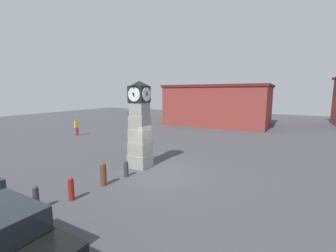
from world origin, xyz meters
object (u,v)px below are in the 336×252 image
at_px(bollard_end_row, 126,168).
at_px(bollard_far_row, 103,174).
at_px(bench, 135,133).
at_px(pedestrian_near_bench, 77,126).
at_px(pedestrian_crossing_lot, 128,114).
at_px(bollard_near_tower, 36,198).
at_px(bollard_mid_row, 71,189).
at_px(clock_tower, 140,128).

bearing_deg(bollard_end_row, bollard_far_row, -99.81).
xyz_separation_m(bollard_end_row, bench, (-5.37, 8.19, 0.09)).
distance_m(pedestrian_near_bench, pedestrian_crossing_lot, 13.55).
bearing_deg(bench, pedestrian_near_bench, -167.30).
height_order(bollard_near_tower, bench, bollard_near_tower).
height_order(bench, pedestrian_crossing_lot, pedestrian_crossing_lot).
bearing_deg(bollard_far_row, bollard_end_row, 80.19).
distance_m(bollard_end_row, pedestrian_near_bench, 13.52).
height_order(bollard_far_row, pedestrian_crossing_lot, pedestrian_crossing_lot).
bearing_deg(bench, pedestrian_crossing_lot, 130.35).
xyz_separation_m(bollard_mid_row, bollard_end_row, (0.34, 3.13, -0.05)).
height_order(clock_tower, bench, clock_tower).
relative_size(pedestrian_near_bench, pedestrian_crossing_lot, 1.01).
relative_size(bollard_mid_row, bollard_end_row, 1.12).
distance_m(bollard_far_row, pedestrian_crossing_lot, 26.02).
xyz_separation_m(bollard_mid_row, bollard_far_row, (0.09, 1.73, 0.08)).
bearing_deg(pedestrian_near_bench, bollard_near_tower, -45.52).
bearing_deg(bollard_far_row, clock_tower, 89.83).
relative_size(clock_tower, bench, 3.00).
relative_size(clock_tower, pedestrian_crossing_lot, 2.99).
distance_m(bollard_far_row, bollard_end_row, 1.43).
distance_m(bollard_mid_row, pedestrian_near_bench, 15.07).
bearing_deg(bench, bollard_mid_row, -66.04).
relative_size(bollard_near_tower, bollard_far_row, 0.82).
height_order(bollard_near_tower, bollard_mid_row, bollard_mid_row).
bearing_deg(bollard_mid_row, clock_tower, 88.79).
xyz_separation_m(bollard_near_tower, bollard_mid_row, (0.51, 1.14, 0.02)).
bearing_deg(pedestrian_crossing_lot, pedestrian_near_bench, -74.71).
bearing_deg(bollard_mid_row, pedestrian_near_bench, 138.90).
relative_size(bollard_mid_row, pedestrian_near_bench, 0.57).
xyz_separation_m(clock_tower, bench, (-5.13, 6.55, -1.83)).
bearing_deg(pedestrian_crossing_lot, bench, -49.65).
bearing_deg(bench, clock_tower, -51.91).
xyz_separation_m(bench, pedestrian_near_bench, (-6.32, -1.42, 0.45)).
distance_m(clock_tower, pedestrian_near_bench, 12.62).
bearing_deg(pedestrian_near_bench, pedestrian_crossing_lot, 105.29).
distance_m(bollard_far_row, pedestrian_near_bench, 14.07).
height_order(bench, pedestrian_near_bench, pedestrian_near_bench).
bearing_deg(bollard_mid_row, bollard_far_row, 86.95).
bearing_deg(bollard_near_tower, bollard_mid_row, 65.85).
xyz_separation_m(bench, pedestrian_crossing_lot, (-9.89, 11.64, 0.44)).
height_order(bollard_far_row, bollard_end_row, bollard_far_row).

